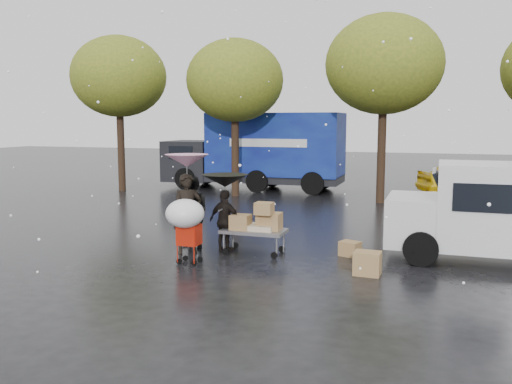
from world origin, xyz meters
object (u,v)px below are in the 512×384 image
(person_black, at_px, (225,221))
(yellow_taxi, at_px, (471,178))
(shopping_cart, at_px, (186,217))
(vendor_cart, at_px, (257,224))
(white_van, at_px, (509,211))
(blue_truck, at_px, (258,151))
(person_pink, at_px, (188,214))

(person_black, bearing_deg, yellow_taxi, -103.08)
(shopping_cart, bearing_deg, vendor_cart, 50.99)
(vendor_cart, relative_size, white_van, 0.31)
(blue_truck, height_order, yellow_taxi, blue_truck)
(person_pink, bearing_deg, vendor_cart, -17.63)
(person_black, relative_size, white_van, 0.31)
(vendor_cart, height_order, yellow_taxi, yellow_taxi)
(person_pink, relative_size, vendor_cart, 1.25)
(vendor_cart, bearing_deg, blue_truck, 108.22)
(person_pink, height_order, vendor_cart, person_pink)
(white_van, height_order, blue_truck, blue_truck)
(person_black, bearing_deg, blue_truck, -62.36)
(shopping_cart, bearing_deg, person_black, 76.17)
(shopping_cart, height_order, blue_truck, blue_truck)
(shopping_cart, bearing_deg, blue_truck, 101.64)
(person_black, distance_m, vendor_cart, 0.81)
(shopping_cart, bearing_deg, person_pink, 113.61)
(blue_truck, bearing_deg, white_van, -48.68)
(vendor_cart, xyz_separation_m, shopping_cart, (-1.16, -1.43, 0.34))
(vendor_cart, relative_size, shopping_cart, 1.04)
(yellow_taxi, bearing_deg, vendor_cart, 132.16)
(yellow_taxi, bearing_deg, person_black, 129.12)
(vendor_cart, height_order, white_van, white_van)
(person_pink, relative_size, yellow_taxi, 0.43)
(vendor_cart, bearing_deg, person_black, -179.73)
(person_pink, xyz_separation_m, blue_truck, (-2.29, 12.22, 0.81))
(vendor_cart, height_order, blue_truck, blue_truck)
(person_pink, bearing_deg, person_black, -4.42)
(yellow_taxi, bearing_deg, white_van, 156.13)
(person_pink, xyz_separation_m, white_van, (7.12, 1.52, 0.21))
(person_pink, distance_m, shopping_cart, 1.10)
(person_black, bearing_deg, person_pink, 41.21)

